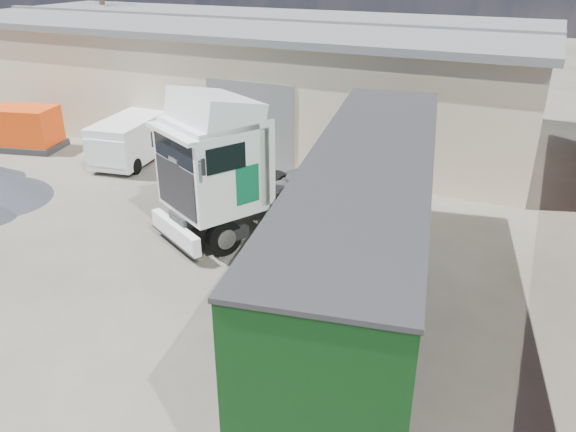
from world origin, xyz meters
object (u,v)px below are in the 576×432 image
at_px(tractor_unit, 237,173).
at_px(panel_van, 133,139).
at_px(box_trailer, 368,217).
at_px(orange_skip, 25,131).

xyz_separation_m(tractor_unit, panel_van, (-7.47, 4.03, -1.00)).
relative_size(box_trailer, panel_van, 2.64).
bearing_deg(panel_van, orange_skip, 178.31).
bearing_deg(box_trailer, orange_skip, 151.39).
height_order(panel_van, orange_skip, orange_skip).
bearing_deg(tractor_unit, panel_van, 179.95).
bearing_deg(box_trailer, panel_van, 141.59).
distance_m(tractor_unit, orange_skip, 13.58).
xyz_separation_m(box_trailer, orange_skip, (-18.20, 6.07, -1.75)).
relative_size(tractor_unit, box_trailer, 0.56).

